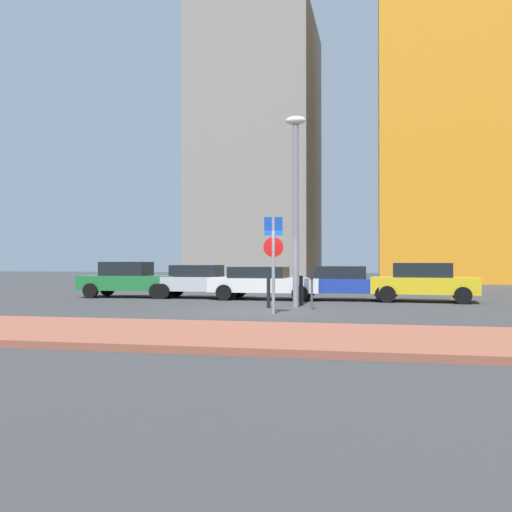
# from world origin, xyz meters

# --- Properties ---
(ground_plane) EXTENTS (120.00, 120.00, 0.00)m
(ground_plane) POSITION_xyz_m (0.00, 0.00, 0.00)
(ground_plane) COLOR #38383A
(sidewalk_brick) EXTENTS (40.00, 4.09, 0.14)m
(sidewalk_brick) POSITION_xyz_m (0.00, -6.15, 0.07)
(sidewalk_brick) COLOR #93513D
(sidewalk_brick) RESTS_ON ground
(parked_car_green) EXTENTS (4.44, 2.16, 1.56)m
(parked_car_green) POSITION_xyz_m (-7.02, 5.75, 0.79)
(parked_car_green) COLOR #237238
(parked_car_green) RESTS_ON ground
(parked_car_silver) EXTENTS (4.28, 2.13, 1.42)m
(parked_car_silver) POSITION_xyz_m (-3.83, 5.92, 0.74)
(parked_car_silver) COLOR #B7BABF
(parked_car_silver) RESTS_ON ground
(parked_car_white) EXTENTS (4.55, 2.08, 1.35)m
(parked_car_white) POSITION_xyz_m (-0.96, 5.54, 0.72)
(parked_car_white) COLOR white
(parked_car_white) RESTS_ON ground
(parked_car_blue) EXTENTS (4.54, 2.03, 1.38)m
(parked_car_blue) POSITION_xyz_m (2.25, 5.71, 0.72)
(parked_car_blue) COLOR #1E389E
(parked_car_blue) RESTS_ON ground
(parked_car_yellow) EXTENTS (4.12, 2.20, 1.52)m
(parked_car_yellow) POSITION_xyz_m (5.39, 5.53, 0.79)
(parked_car_yellow) COLOR gold
(parked_car_yellow) RESTS_ON ground
(parking_sign_post) EXTENTS (0.60, 0.14, 2.93)m
(parking_sign_post) POSITION_xyz_m (0.56, -0.71, 1.85)
(parking_sign_post) COLOR gray
(parking_sign_post) RESTS_ON ground
(parking_meter) EXTENTS (0.18, 0.14, 1.30)m
(parking_meter) POSITION_xyz_m (1.51, 1.05, 0.85)
(parking_meter) COLOR #4C4C51
(parking_meter) RESTS_ON ground
(street_lamp) EXTENTS (0.70, 0.36, 6.57)m
(street_lamp) POSITION_xyz_m (0.87, 1.85, 3.90)
(street_lamp) COLOR gray
(street_lamp) RESTS_ON ground
(traffic_bollard_near) EXTENTS (0.14, 0.14, 1.06)m
(traffic_bollard_near) POSITION_xyz_m (0.93, 2.77, 0.53)
(traffic_bollard_near) COLOR black
(traffic_bollard_near) RESTS_ON ground
(traffic_bollard_mid) EXTENTS (0.12, 0.12, 1.07)m
(traffic_bollard_mid) POSITION_xyz_m (0.00, 1.44, 0.53)
(traffic_bollard_mid) COLOR black
(traffic_bollard_mid) RESTS_ON ground
(building_colorful_midrise) EXTENTS (19.27, 12.43, 26.13)m
(building_colorful_midrise) POSITION_xyz_m (13.42, 29.38, 13.06)
(building_colorful_midrise) COLOR orange
(building_colorful_midrise) RESTS_ON ground
(building_under_construction) EXTENTS (10.27, 12.58, 23.33)m
(building_under_construction) POSITION_xyz_m (-6.91, 32.83, 11.66)
(building_under_construction) COLOR gray
(building_under_construction) RESTS_ON ground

